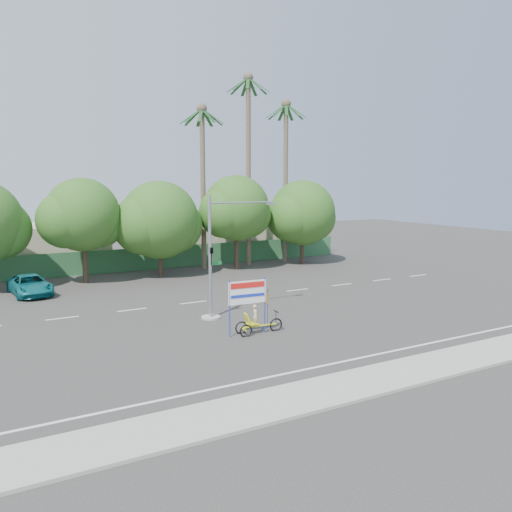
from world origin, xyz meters
name	(u,v)px	position (x,y,z in m)	size (l,w,h in m)	color
ground	(285,330)	(0.00, 0.00, 0.00)	(120.00, 120.00, 0.00)	#33302D
sidewalk_near	(384,377)	(0.00, -7.50, 0.06)	(50.00, 2.40, 0.12)	gray
fence	(159,258)	(0.00, 21.50, 1.00)	(38.00, 0.08, 2.00)	#336B3D
building_left	(33,248)	(-10.00, 26.00, 2.00)	(12.00, 8.00, 4.00)	beige
building_right	(220,239)	(8.00, 26.00, 1.80)	(14.00, 8.00, 3.60)	beige
tree_left	(82,218)	(-7.05, 18.00, 5.06)	(6.66, 5.60, 8.07)	#473828
tree_center	(159,222)	(-1.05, 18.00, 4.47)	(7.62, 6.40, 7.85)	#473828
tree_right	(236,211)	(5.95, 18.00, 5.24)	(6.90, 5.80, 8.36)	#473828
tree_far_right	(302,215)	(12.95, 18.00, 4.64)	(7.38, 6.20, 7.94)	#473828
palm_tall	(248,152)	(8.00, 19.50, 10.46)	(3.73, 3.79, 17.45)	#70604C
palm_mid	(286,164)	(12.00, 19.50, 9.40)	(3.73, 3.79, 15.45)	#70604C
palm_short	(203,169)	(3.50, 19.50, 8.86)	(3.73, 3.79, 14.45)	#70604C
traffic_signal	(215,267)	(-2.20, 3.98, 2.92)	(4.72, 1.10, 7.00)	gray
trike_billboard	(253,311)	(-1.81, 0.20, 1.19)	(3.00, 0.74, 2.95)	black
pickup_truck	(30,285)	(-11.10, 15.46, 0.69)	(2.29, 4.97, 1.38)	#106D73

